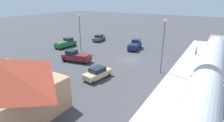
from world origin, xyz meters
name	(u,v)px	position (x,y,z in m)	size (l,w,h in m)	color
ground_plane	(129,59)	(0.00, 0.00, 0.00)	(200.00, 200.00, 0.00)	#424247
railway_track	(210,74)	(-14.00, 0.00, 0.09)	(4.80, 70.00, 0.30)	gray
platform	(183,69)	(-10.00, 0.00, 0.15)	(3.20, 46.00, 0.30)	#B7B2A8
passenger_train	(205,90)	(-14.00, 11.93, 2.86)	(2.93, 33.11, 4.98)	silver
pedestrian_on_platform	(196,50)	(-10.70, -8.89, 1.28)	(0.36, 0.36, 1.71)	#23284C
pickup_maroon	(76,56)	(7.84, 6.26, 1.03)	(5.65, 3.17, 2.14)	maroon
sedan_tan	(98,73)	(0.09, 10.26, 0.88)	(2.51, 4.73, 1.74)	#C6B284
pickup_green	(66,43)	(17.03, -0.36, 1.03)	(2.27, 5.51, 2.14)	#236638
sedan_charcoal	(99,38)	(14.02, -9.87, 0.88)	(2.48, 4.72, 1.74)	#47494F
pickup_navy	(135,45)	(2.12, -7.31, 1.03)	(2.79, 5.64, 2.14)	navy
light_pole_near_platform	(163,41)	(-7.20, 3.31, 5.22)	(0.44, 0.44, 8.38)	#515156
light_pole_lot_center	(80,29)	(11.71, 0.42, 5.00)	(0.44, 0.44, 7.97)	#515156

